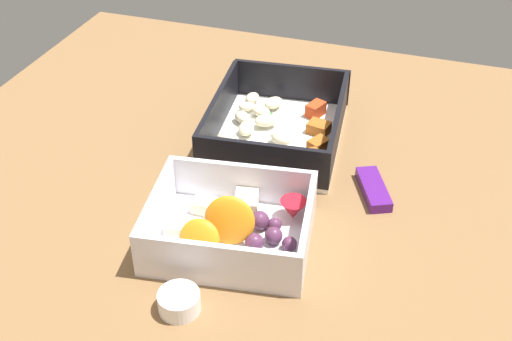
{
  "coord_description": "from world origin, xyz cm",
  "views": [
    {
      "loc": [
        53.59,
        19.53,
        46.78
      ],
      "look_at": [
        -1.58,
        1.31,
        4.0
      ],
      "focal_mm": 45.62,
      "sensor_mm": 36.0,
      "label": 1
    }
  ],
  "objects_px": {
    "candy_bar": "(373,189)",
    "paper_cup_liner": "(179,302)",
    "fruit_bowl": "(233,226)",
    "pasta_container": "(275,128)"
  },
  "relations": [
    {
      "from": "pasta_container",
      "to": "fruit_bowl",
      "type": "distance_m",
      "value": 0.19
    },
    {
      "from": "fruit_bowl",
      "to": "pasta_container",
      "type": "bearing_deg",
      "value": -175.91
    },
    {
      "from": "pasta_container",
      "to": "candy_bar",
      "type": "bearing_deg",
      "value": 57.03
    },
    {
      "from": "pasta_container",
      "to": "candy_bar",
      "type": "xyz_separation_m",
      "value": [
        0.07,
        0.13,
        -0.01
      ]
    },
    {
      "from": "fruit_bowl",
      "to": "candy_bar",
      "type": "distance_m",
      "value": 0.17
    },
    {
      "from": "fruit_bowl",
      "to": "paper_cup_liner",
      "type": "bearing_deg",
      "value": -8.46
    },
    {
      "from": "fruit_bowl",
      "to": "candy_bar",
      "type": "height_order",
      "value": "fruit_bowl"
    },
    {
      "from": "candy_bar",
      "to": "paper_cup_liner",
      "type": "xyz_separation_m",
      "value": [
        0.22,
        -0.14,
        0.0
      ]
    },
    {
      "from": "fruit_bowl",
      "to": "paper_cup_liner",
      "type": "xyz_separation_m",
      "value": [
        0.1,
        -0.02,
        -0.01
      ]
    },
    {
      "from": "candy_bar",
      "to": "paper_cup_liner",
      "type": "relative_size",
      "value": 1.82
    }
  ]
}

